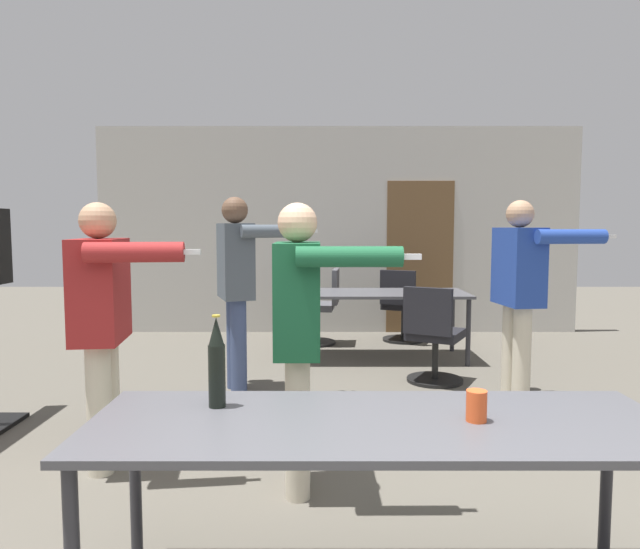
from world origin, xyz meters
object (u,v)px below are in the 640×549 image
person_near_casual (240,276)px  office_chair_side_rolled (404,308)px  office_chair_far_right (323,309)px  office_chair_mid_tucked (436,339)px  person_right_polo (522,282)px  beer_bottle (219,364)px  drink_cup (479,406)px  person_left_plaid (303,321)px  person_center_tall (106,312)px

person_near_casual → office_chair_side_rolled: person_near_casual is taller
office_chair_far_right → office_chair_mid_tucked: bearing=-144.0°
person_right_polo → office_chair_mid_tucked: person_right_polo is taller
office_chair_mid_tucked → office_chair_side_rolled: (-0.02, 1.89, 0.00)m
person_near_casual → beer_bottle: bearing=-12.3°
office_chair_mid_tucked → drink_cup: bearing=-70.7°
office_chair_mid_tucked → drink_cup: office_chair_mid_tucked is taller
person_near_casual → person_right_polo: size_ratio=1.02×
person_right_polo → beer_bottle: (-2.05, -2.42, -0.08)m
person_right_polo → drink_cup: 2.81m
person_left_plaid → office_chair_far_right: size_ratio=1.70×
drink_cup → office_chair_side_rolled: bearing=84.9°
person_near_casual → office_chair_far_right: 2.20m
office_chair_side_rolled → beer_bottle: 5.06m
office_chair_mid_tucked → office_chair_far_right: bearing=147.9°
person_center_tall → drink_cup: bearing=48.7°
person_center_tall → person_near_casual: bearing=153.9°
person_center_tall → person_right_polo: 3.20m
person_right_polo → office_chair_side_rolled: size_ratio=1.82×
person_near_casual → office_chair_side_rolled: bearing=121.7°
person_right_polo → office_chair_far_right: 2.86m
person_right_polo → beer_bottle: bearing=-47.0°
person_center_tall → office_chair_mid_tucked: person_center_tall is taller
office_chair_side_rolled → drink_cup: bearing=-70.1°
person_near_casual → beer_bottle: (0.31, -2.71, -0.11)m
beer_bottle → office_chair_side_rolled: bearing=73.5°
office_chair_far_right → person_near_casual: bearing=165.8°
person_right_polo → office_chair_side_rolled: (-0.61, 2.41, -0.57)m
office_chair_side_rolled → office_chair_far_right: bearing=-148.2°
office_chair_side_rolled → beer_bottle: beer_bottle is taller
office_chair_side_rolled → drink_cup: 5.03m
person_left_plaid → person_right_polo: bearing=132.4°
person_center_tall → office_chair_far_right: 3.85m
person_near_casual → office_chair_far_right: person_near_casual is taller
person_left_plaid → drink_cup: bearing=34.5°
person_near_casual → beer_bottle: size_ratio=4.60×
office_chair_far_right → beer_bottle: 4.75m
office_chair_mid_tucked → beer_bottle: bearing=-88.5°
person_left_plaid → beer_bottle: 0.86m
person_center_tall → office_chair_far_right: bearing=153.6°
person_left_plaid → beer_bottle: person_left_plaid is taller
drink_cup → person_right_polo: bearing=67.7°
person_center_tall → person_near_casual: size_ratio=0.93×
person_left_plaid → beer_bottle: bearing=-21.0°
person_near_casual → office_chair_mid_tucked: 1.87m
office_chair_far_right → office_chair_mid_tucked: (1.03, -1.77, -0.01)m
person_center_tall → person_left_plaid: size_ratio=1.01×
person_center_tall → office_chair_far_right: (1.29, 3.59, -0.51)m
person_left_plaid → office_chair_mid_tucked: 2.47m
office_chair_side_rolled → beer_bottle: (-1.43, -4.83, 0.48)m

